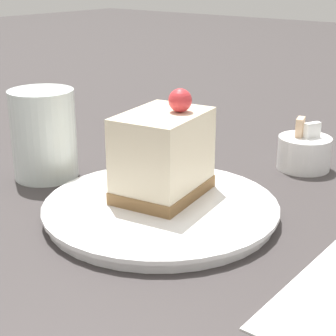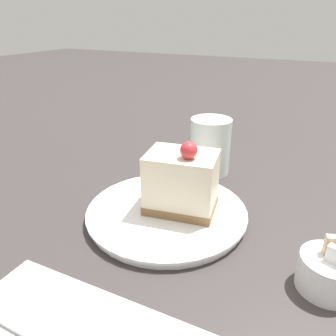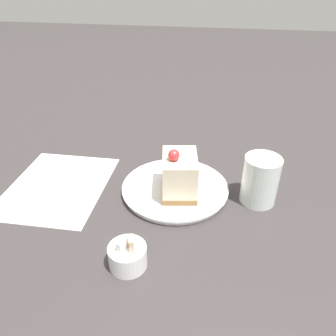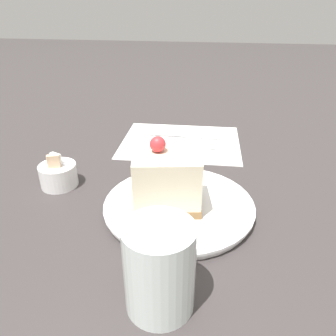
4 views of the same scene
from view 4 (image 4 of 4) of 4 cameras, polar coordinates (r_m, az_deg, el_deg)
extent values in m
plane|color=#383333|center=(0.48, 4.86, -9.24)|extent=(4.00, 4.00, 0.00)
cylinder|color=white|center=(0.50, 1.90, -6.70)|extent=(0.22, 0.22, 0.01)
cylinder|color=white|center=(0.50, 1.91, -6.25)|extent=(0.23, 0.23, 0.00)
cube|color=olive|center=(0.49, -0.23, -6.04)|extent=(0.08, 0.11, 0.01)
cube|color=beige|center=(0.46, -0.24, -1.75)|extent=(0.08, 0.10, 0.07)
sphere|color=red|center=(0.45, -1.80, 4.16)|extent=(0.02, 0.02, 0.02)
cube|color=white|center=(0.73, 2.21, 4.59)|extent=(0.21, 0.26, 0.00)
cube|color=silver|center=(0.70, 4.04, 3.80)|extent=(0.01, 0.12, 0.00)
cube|color=silver|center=(0.71, -2.68, 4.21)|extent=(0.02, 0.05, 0.00)
cube|color=silver|center=(0.75, 5.68, 5.50)|extent=(0.01, 0.09, 0.00)
cube|color=silver|center=(0.76, -0.83, 5.89)|extent=(0.01, 0.09, 0.00)
cylinder|color=white|center=(0.59, -18.52, -1.20)|extent=(0.06, 0.06, 0.04)
cube|color=#D8B28C|center=(0.57, -19.29, 1.01)|extent=(0.01, 0.02, 0.02)
cube|color=white|center=(0.58, -18.95, 1.48)|extent=(0.02, 0.02, 0.02)
cylinder|color=silver|center=(0.34, -1.49, -17.02)|extent=(0.07, 0.07, 0.10)
camera|label=1|loc=(0.81, 35.02, 18.90)|focal=60.00mm
camera|label=2|loc=(0.80, -8.93, 25.65)|focal=35.00mm
camera|label=3|loc=(0.70, -61.39, 26.11)|focal=35.00mm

